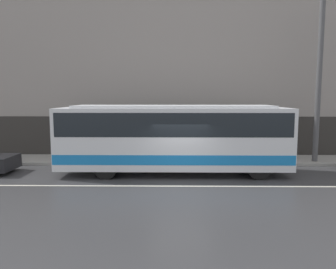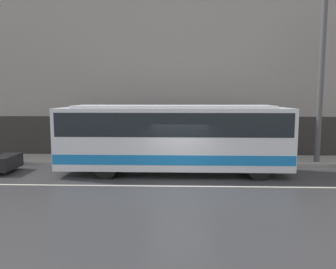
% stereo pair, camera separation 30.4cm
% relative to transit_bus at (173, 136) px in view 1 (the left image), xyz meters
% --- Properties ---
extents(ground_plane, '(60.00, 60.00, 0.00)m').
position_rel_transit_bus_xyz_m(ground_plane, '(0.32, -2.25, -1.86)').
color(ground_plane, '#38383A').
extents(sidewalk, '(60.00, 2.57, 0.17)m').
position_rel_transit_bus_xyz_m(sidewalk, '(0.32, 3.03, -1.78)').
color(sidewalk, gray).
rests_on(sidewalk, ground_plane).
extents(building_facade, '(60.00, 0.35, 10.04)m').
position_rel_transit_bus_xyz_m(building_facade, '(0.32, 4.46, 2.98)').
color(building_facade, gray).
rests_on(building_facade, ground_plane).
extents(lane_stripe, '(54.00, 0.14, 0.01)m').
position_rel_transit_bus_xyz_m(lane_stripe, '(0.32, -2.25, -1.86)').
color(lane_stripe, beige).
rests_on(lane_stripe, ground_plane).
extents(transit_bus, '(10.91, 2.52, 3.30)m').
position_rel_transit_bus_xyz_m(transit_bus, '(0.00, 0.00, 0.00)').
color(transit_bus, silver).
rests_on(transit_bus, ground_plane).
extents(utility_pole_near, '(0.29, 0.29, 8.89)m').
position_rel_transit_bus_xyz_m(utility_pole_near, '(7.84, 2.40, 2.75)').
color(utility_pole_near, '#4C4C4F').
rests_on(utility_pole_near, sidewalk).
extents(pedestrian_waiting, '(0.36, 0.36, 1.65)m').
position_rel_transit_bus_xyz_m(pedestrian_waiting, '(-2.24, 3.18, -0.93)').
color(pedestrian_waiting, navy).
rests_on(pedestrian_waiting, sidewalk).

